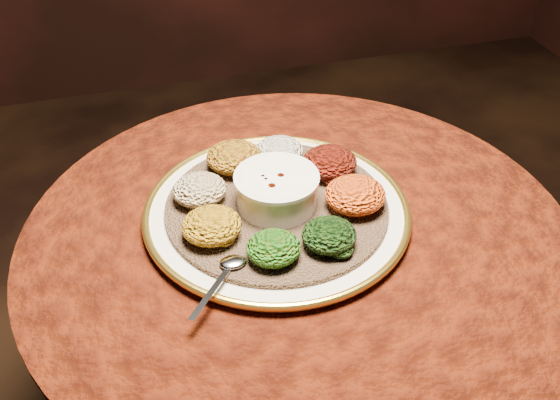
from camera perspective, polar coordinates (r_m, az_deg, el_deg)
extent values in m
cylinder|color=black|center=(1.38, 1.39, -15.00)|extent=(0.12, 0.12, 0.68)
cylinder|color=black|center=(1.11, 1.67, -3.83)|extent=(0.80, 0.80, 0.04)
cylinder|color=#411105|center=(1.21, 1.54, -8.92)|extent=(0.93, 0.93, 0.34)
cylinder|color=#411105|center=(1.09, 1.70, -2.78)|extent=(0.96, 0.96, 0.01)
cylinder|color=silver|center=(1.10, -0.30, -1.15)|extent=(0.48, 0.48, 0.02)
torus|color=gold|center=(1.10, -0.30, -0.87)|extent=(0.47, 0.47, 0.01)
cylinder|color=brown|center=(1.09, -0.30, -0.59)|extent=(0.51, 0.51, 0.01)
cylinder|color=silver|center=(1.07, -0.31, 0.89)|extent=(0.14, 0.14, 0.06)
cylinder|color=silver|center=(1.05, -0.32, 2.06)|extent=(0.15, 0.15, 0.01)
cylinder|color=#541304|center=(1.06, -0.31, 1.67)|extent=(0.12, 0.12, 0.01)
ellipsoid|color=silver|center=(0.98, -4.32, -5.68)|extent=(0.04, 0.03, 0.01)
cube|color=silver|center=(0.93, -6.32, -8.42)|extent=(0.08, 0.10, 0.00)
ellipsoid|color=beige|center=(1.18, -0.07, 4.53)|extent=(0.09, 0.09, 0.04)
ellipsoid|color=black|center=(1.15, 4.55, 3.49)|extent=(0.10, 0.10, 0.05)
ellipsoid|color=#A3610D|center=(1.08, 6.89, 0.47)|extent=(0.11, 0.10, 0.05)
ellipsoid|color=black|center=(1.00, 4.51, -3.22)|extent=(0.09, 0.08, 0.04)
ellipsoid|color=#A33D0A|center=(0.97, -0.59, -4.40)|extent=(0.09, 0.08, 0.04)
ellipsoid|color=#B88610|center=(1.01, -6.28, -2.34)|extent=(0.10, 0.09, 0.05)
ellipsoid|color=maroon|center=(1.09, -7.37, 0.94)|extent=(0.10, 0.09, 0.05)
ellipsoid|color=#9B6E12|center=(1.16, -4.22, 3.93)|extent=(0.10, 0.10, 0.05)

